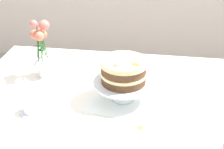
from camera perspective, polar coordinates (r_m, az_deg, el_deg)
dining_table at (r=1.64m, az=-1.45°, el=-6.67°), size 1.40×1.00×0.74m
linen_napkin at (r=1.57m, az=1.98°, el=-4.37°), size 0.36×0.36×0.00m
cake_stand at (r=1.53m, az=2.04°, el=-1.82°), size 0.29×0.29×0.10m
layer_cake at (r=1.49m, az=2.09°, el=0.63°), size 0.22×0.22×0.12m
flower_vase at (r=1.74m, az=-12.50°, el=4.16°), size 0.11×0.12×0.33m
teacup at (r=1.51m, az=-14.14°, el=-5.72°), size 0.12×0.11×0.06m
loose_petal_0 at (r=1.72m, az=-3.23°, el=-1.26°), size 0.04×0.03×0.00m
loose_petal_1 at (r=1.39m, az=5.07°, el=-9.40°), size 0.04×0.04×0.01m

